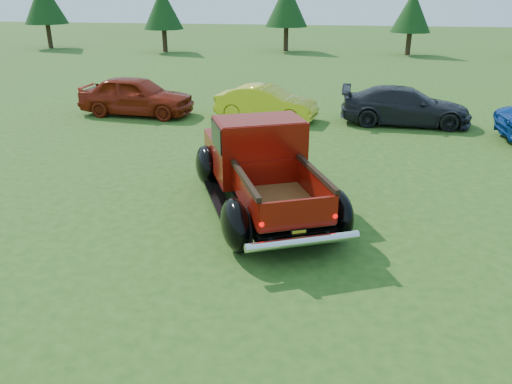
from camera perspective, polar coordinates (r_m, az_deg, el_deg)
name	(u,v)px	position (r m, az deg, el deg)	size (l,w,h in m)	color
ground	(274,239)	(9.84, 2.10, -5.37)	(120.00, 120.00, 0.00)	#284C15
tree_far_west	(44,2)	(45.00, -23.06, 19.38)	(3.33, 3.33, 5.20)	#332114
tree_west	(163,9)	(39.86, -10.62, 19.91)	(2.94, 2.94, 4.60)	#332114
tree_mid_left	(287,4)	(39.87, 3.53, 20.62)	(3.20, 3.20, 5.00)	#332114
tree_mid_right	(412,12)	(39.00, 17.40, 19.07)	(2.82, 2.82, 4.40)	#332114
pickup_truck	(259,164)	(11.13, 0.34, 3.24)	(4.06, 5.60, 1.96)	black
show_car_red	(136,96)	(19.93, -13.50, 10.67)	(1.75, 4.35, 1.48)	maroon
show_car_yellow	(266,103)	(18.73, 1.17, 10.16)	(1.30, 3.74, 1.23)	yellow
show_car_grey	(405,106)	(18.80, 16.69, 9.41)	(1.84, 4.52, 1.31)	black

